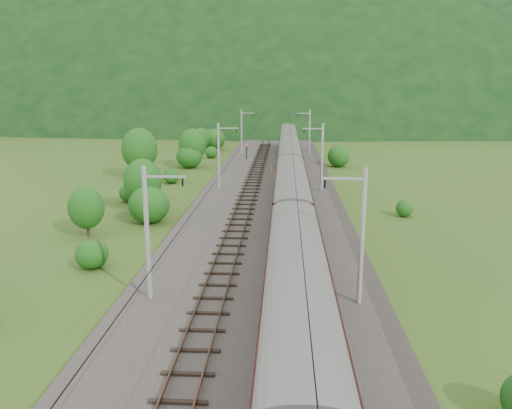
{
  "coord_description": "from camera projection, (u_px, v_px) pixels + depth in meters",
  "views": [
    {
      "loc": [
        1.74,
        -27.38,
        12.78
      ],
      "look_at": [
        -0.69,
        14.68,
        2.6
      ],
      "focal_mm": 35.0,
      "sensor_mm": 36.0,
      "label": 1
    }
  ],
  "objects": [
    {
      "name": "train",
      "position": [
        290.0,
        166.0,
        57.57
      ],
      "size": [
        3.08,
        146.77,
        5.36
      ],
      "color": "black",
      "rests_on": "ground"
    },
    {
      "name": "hazard_post_near",
      "position": [
        272.0,
        168.0,
        72.06
      ],
      "size": [
        0.15,
        0.15,
        1.38
      ],
      "primitive_type": "cylinder",
      "color": "red",
      "rests_on": "railbed"
    },
    {
      "name": "track_left",
      "position": [
        231.0,
        245.0,
        39.42
      ],
      "size": [
        2.4,
        220.0,
        0.27
      ],
      "color": "#533123",
      "rests_on": "railbed"
    },
    {
      "name": "track_right",
      "position": [
        292.0,
        247.0,
        39.15
      ],
      "size": [
        2.4,
        220.0,
        0.27
      ],
      "color": "#533123",
      "rests_on": "railbed"
    },
    {
      "name": "ground",
      "position": [
        253.0,
        305.0,
        29.67
      ],
      "size": [
        600.0,
        600.0,
        0.0
      ],
      "primitive_type": "plane",
      "color": "#324E18",
      "rests_on": "ground"
    },
    {
      "name": "mountain_ridge",
      "position": [
        100.0,
        104.0,
        327.52
      ],
      "size": [
        336.0,
        280.0,
        132.0
      ],
      "primitive_type": "ellipsoid",
      "color": "black",
      "rests_on": "ground"
    },
    {
      "name": "catenary_right",
      "position": [
        321.0,
        156.0,
        59.33
      ],
      "size": [
        2.54,
        192.28,
        8.0
      ],
      "color": "gray",
      "rests_on": "railbed"
    },
    {
      "name": "hazard_post_far",
      "position": [
        275.0,
        174.0,
        67.54
      ],
      "size": [
        0.15,
        0.15,
        1.37
      ],
      "primitive_type": "cylinder",
      "color": "red",
      "rests_on": "railbed"
    },
    {
      "name": "mountain_main",
      "position": [
        282.0,
        107.0,
        281.98
      ],
      "size": [
        504.0,
        360.0,
        244.0
      ],
      "primitive_type": "ellipsoid",
      "color": "black",
      "rests_on": "ground"
    },
    {
      "name": "overhead_wires",
      "position": [
        261.0,
        161.0,
        37.71
      ],
      "size": [
        4.83,
        198.0,
        0.03
      ],
      "color": "black",
      "rests_on": "ground"
    },
    {
      "name": "catenary_left",
      "position": [
        219.0,
        155.0,
        60.01
      ],
      "size": [
        2.54,
        192.28,
        8.0
      ],
      "color": "gray",
      "rests_on": "railbed"
    },
    {
      "name": "vegetation_right",
      "position": [
        361.0,
        183.0,
        59.24
      ],
      "size": [
        5.98,
        96.39,
        3.17
      ],
      "color": "#185316",
      "rests_on": "ground"
    },
    {
      "name": "railbed",
      "position": [
        261.0,
        249.0,
        39.34
      ],
      "size": [
        14.0,
        220.0,
        0.3
      ],
      "primitive_type": "cube",
      "color": "#38332D",
      "rests_on": "ground"
    },
    {
      "name": "signal",
      "position": [
        247.0,
        150.0,
        85.56
      ],
      "size": [
        0.27,
        0.27,
        2.42
      ],
      "color": "black",
      "rests_on": "railbed"
    },
    {
      "name": "vegetation_left",
      "position": [
        103.0,
        199.0,
        44.61
      ],
      "size": [
        12.74,
        148.73,
        7.02
      ],
      "color": "#185316",
      "rests_on": "ground"
    }
  ]
}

